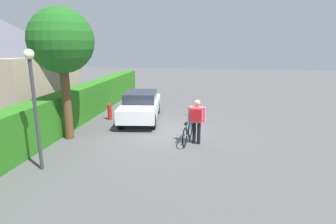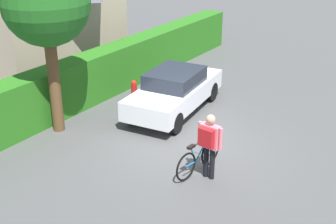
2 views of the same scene
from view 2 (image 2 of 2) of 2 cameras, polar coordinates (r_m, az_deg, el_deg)
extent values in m
plane|color=#4B4B4B|center=(12.67, 2.24, -4.38)|extent=(60.00, 60.00, 0.00)
cube|color=#276C1A|center=(14.96, -12.60, 3.00)|extent=(19.85, 0.90, 1.61)
cube|color=tan|center=(20.00, -17.12, 9.91)|extent=(6.03, 5.69, 3.03)
cube|color=silver|center=(14.60, 0.85, 2.35)|extent=(4.32, 2.14, 0.61)
cube|color=#1E232D|center=(14.42, 0.88, 4.35)|extent=(2.01, 1.66, 0.47)
cylinder|color=black|center=(16.20, 0.70, 3.42)|extent=(0.67, 0.26, 0.66)
cylinder|color=black|center=(15.65, 5.54, 2.55)|extent=(0.67, 0.26, 0.66)
cylinder|color=black|center=(13.90, -4.44, -0.23)|extent=(0.67, 0.26, 0.66)
cylinder|color=black|center=(13.26, 1.02, -1.40)|extent=(0.67, 0.26, 0.66)
torus|color=black|center=(11.69, 5.31, -5.01)|extent=(0.73, 0.14, 0.73)
torus|color=black|center=(11.01, 2.27, -6.89)|extent=(0.73, 0.14, 0.73)
cylinder|color=#1972B2|center=(11.34, 4.45, -4.34)|extent=(0.63, 0.12, 0.62)
cylinder|color=#1972B2|center=(11.09, 3.19, -5.39)|extent=(0.23, 0.06, 0.47)
cylinder|color=#1972B2|center=(11.16, 4.11, -3.66)|extent=(0.76, 0.13, 0.15)
cylinder|color=#1972B2|center=(11.14, 2.88, -6.56)|extent=(0.38, 0.08, 0.05)
cylinder|color=#1972B2|center=(11.56, 5.37, -3.76)|extent=(0.04, 0.04, 0.58)
cube|color=black|center=(10.90, 2.91, -4.39)|extent=(0.23, 0.13, 0.06)
cylinder|color=#1972B2|center=(11.41, 5.43, -2.34)|extent=(0.09, 0.50, 0.03)
cylinder|color=black|center=(11.17, 4.80, -6.17)|extent=(0.13, 0.13, 0.83)
cylinder|color=black|center=(11.09, 5.55, -6.45)|extent=(0.13, 0.13, 0.83)
cube|color=#E5727F|center=(10.79, 5.31, -3.05)|extent=(0.24, 0.50, 0.59)
sphere|color=tan|center=(10.60, 5.40, -0.92)|extent=(0.23, 0.23, 0.23)
cylinder|color=#E5727F|center=(10.93, 4.04, -2.55)|extent=(0.09, 0.09, 0.56)
cylinder|color=#E5727F|center=(10.65, 6.63, -3.42)|extent=(0.09, 0.09, 0.56)
cube|color=red|center=(10.66, 4.84, -3.21)|extent=(0.19, 0.40, 0.45)
cylinder|color=brown|center=(13.42, -14.10, 3.73)|extent=(0.34, 0.34, 3.06)
sphere|color=#1E5C1C|center=(12.85, -15.12, 13.18)|extent=(2.40, 2.40, 2.40)
cylinder|color=red|center=(15.43, -4.27, 2.37)|extent=(0.20, 0.20, 0.70)
sphere|color=red|center=(15.30, -4.31, 3.66)|extent=(0.18, 0.18, 0.18)
camera|label=1|loc=(4.86, -66.42, -20.45)|focal=29.95mm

